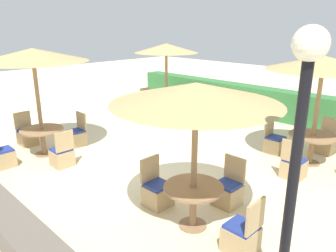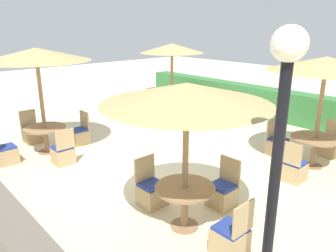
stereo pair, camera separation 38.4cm
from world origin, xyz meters
TOP-DOWN VIEW (x-y plane):
  - ground_plane at (0.00, 0.00)m, footprint 40.00×40.00m
  - hedge_row at (0.00, 6.04)m, footprint 13.00×0.70m
  - lamp_post at (4.14, -1.61)m, footprint 0.36×0.36m
  - parasol_back_right at (2.66, 2.92)m, footprint 2.55×2.55m
  - round_table_back_right at (2.66, 2.92)m, footprint 1.13×1.13m
  - patio_chair_back_right_west at (1.67, 2.97)m, footprint 0.46×0.46m
  - patio_chair_back_right_south at (2.71, 1.86)m, footprint 0.46×0.46m
  - patio_chair_back_right_north at (2.64, 3.93)m, footprint 0.46×0.46m
  - parasol_front_right at (2.33, -1.13)m, footprint 2.65×2.65m
  - round_table_front_right at (2.33, -1.13)m, footprint 1.00×1.00m
  - patio_chair_front_right_west at (1.39, -1.09)m, footprint 0.46×0.46m
  - patio_chair_front_right_east at (3.27, -1.10)m, footprint 0.46×0.46m
  - patio_chair_front_right_north at (2.33, -0.12)m, footprint 0.46×0.46m
  - parasol_back_left at (-2.89, 3.41)m, footprint 2.24×2.24m
  - round_table_back_left at (-2.89, 3.41)m, footprint 1.16×1.16m
  - patio_chair_back_left_east at (-1.82, 3.39)m, footprint 0.46×0.46m
  - patio_chair_back_left_north at (-2.91, 4.42)m, footprint 0.46×0.46m
  - patio_chair_back_left_west at (-3.90, 3.40)m, footprint 0.46×0.46m
  - parasol_front_left at (-2.56, -1.48)m, footprint 2.67×2.67m
  - round_table_front_left at (-2.56, -1.48)m, footprint 1.08×1.08m
  - patio_chair_front_left_east at (-1.55, -1.48)m, footprint 0.46×0.46m
  - patio_chair_front_left_north at (-2.57, -0.50)m, footprint 0.46×0.46m
  - patio_chair_front_left_west at (-3.63, -1.46)m, footprint 0.46×0.46m
  - patio_chair_front_left_south at (-2.52, -2.52)m, footprint 0.46×0.46m

SIDE VIEW (x-z plane):
  - ground_plane at x=0.00m, z-range 0.00..0.00m
  - patio_chair_back_right_west at x=1.67m, z-range -0.20..0.73m
  - patio_chair_back_right_south at x=2.71m, z-range -0.20..0.73m
  - patio_chair_back_right_north at x=2.64m, z-range -0.20..0.73m
  - patio_chair_front_right_west at x=1.39m, z-range -0.20..0.73m
  - patio_chair_front_right_east at x=3.27m, z-range -0.20..0.73m
  - patio_chair_front_right_north at x=2.33m, z-range -0.20..0.73m
  - patio_chair_back_left_east at x=-1.82m, z-range -0.20..0.73m
  - patio_chair_back_left_north at x=-2.91m, z-range -0.20..0.73m
  - patio_chair_back_left_west at x=-3.90m, z-range -0.20..0.73m
  - patio_chair_front_left_east at x=-1.55m, z-range -0.20..0.73m
  - patio_chair_front_left_north at x=-2.57m, z-range -0.20..0.73m
  - patio_chair_front_left_west at x=-3.63m, z-range -0.20..0.73m
  - patio_chair_front_left_south at x=-2.52m, z-range -0.20..0.73m
  - hedge_row at x=0.00m, z-range 0.00..1.06m
  - round_table_front_left at x=-2.56m, z-range 0.21..0.92m
  - round_table_front_right at x=2.33m, z-range 0.20..0.96m
  - round_table_back_left at x=-2.89m, z-range 0.23..0.96m
  - round_table_back_right at x=2.66m, z-range 0.23..0.97m
  - parasol_front_right at x=2.33m, z-range 1.07..3.55m
  - lamp_post at x=4.14m, z-range 0.69..4.01m
  - parasol_back_right at x=2.66m, z-range 1.14..3.78m
  - parasol_back_left at x=-2.89m, z-range 1.15..3.82m
  - parasol_front_left at x=-2.56m, z-range 1.21..3.97m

